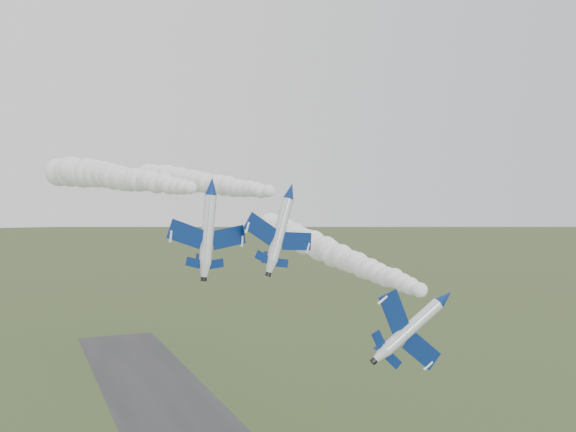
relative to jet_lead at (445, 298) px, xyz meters
name	(u,v)px	position (x,y,z in m)	size (l,w,h in m)	color
jet_lead	(445,298)	(0.00, 0.00, 0.00)	(6.14, 11.99, 8.01)	white
smoke_trail_jet_lead	(323,249)	(5.21, 41.02, 2.14)	(5.60, 77.62, 5.60)	white
jet_pair_left	(212,186)	(-20.15, 21.54, 12.43)	(11.22, 13.21, 3.33)	white
smoke_trail_jet_pair_left	(113,177)	(-28.15, 52.51, 14.36)	(5.62, 57.74, 5.62)	white
jet_pair_right	(291,191)	(-8.94, 22.13, 11.85)	(10.57, 13.04, 4.19)	white
smoke_trail_jet_pair_right	(198,182)	(-14.04, 51.37, 13.65)	(4.86, 52.62, 4.86)	white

